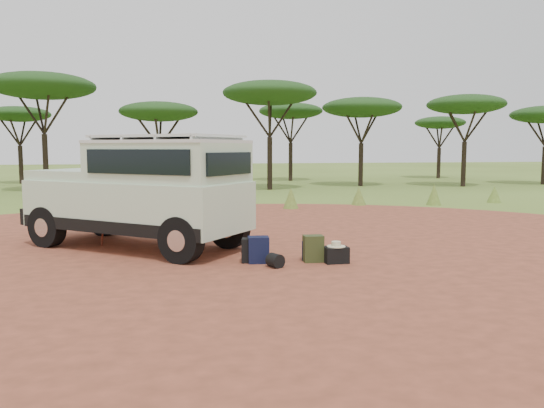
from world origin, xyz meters
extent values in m
plane|color=#596F27|center=(0.00, 0.00, 0.00)|extent=(140.00, 140.00, 0.00)
cylinder|color=#9C4B33|center=(0.00, 0.00, 0.00)|extent=(23.00, 23.00, 0.01)
cone|color=#596F27|center=(-6.00, 8.30, 0.42)|extent=(0.60, 0.60, 0.85)
cone|color=#596F27|center=(-3.00, 9.20, 0.35)|extent=(0.60, 0.60, 0.70)
cone|color=#596F27|center=(0.00, 8.80, 0.45)|extent=(0.60, 0.60, 0.90)
cone|color=#596F27|center=(3.00, 8.40, 0.40)|extent=(0.60, 0.60, 0.80)
cone|color=#596F27|center=(6.00, 9.10, 0.38)|extent=(0.60, 0.60, 0.75)
cone|color=#596F27|center=(9.00, 8.50, 0.42)|extent=(0.60, 0.60, 0.85)
cone|color=#596F27|center=(12.00, 8.90, 0.35)|extent=(0.60, 0.60, 0.70)
cylinder|color=black|center=(-8.00, 19.00, 1.53)|extent=(0.28, 0.28, 3.06)
ellipsoid|color=#1E3C16|center=(-8.00, 19.00, 5.58)|extent=(5.50, 5.50, 1.38)
cylinder|color=black|center=(-2.00, 18.20, 1.17)|extent=(0.28, 0.28, 2.34)
ellipsoid|color=#1E3C16|center=(-2.00, 18.20, 4.26)|extent=(4.20, 4.20, 1.05)
cylinder|color=black|center=(4.00, 17.80, 1.46)|extent=(0.28, 0.28, 2.93)
ellipsoid|color=#1E3C16|center=(4.00, 17.80, 5.33)|extent=(5.20, 5.20, 1.30)
cylinder|color=black|center=(10.00, 19.50, 1.30)|extent=(0.28, 0.28, 2.61)
ellipsoid|color=#1E3C16|center=(10.00, 19.50, 4.76)|extent=(4.80, 4.80, 1.20)
cylinder|color=black|center=(16.00, 18.00, 1.35)|extent=(0.28, 0.28, 2.70)
ellipsoid|color=#1E3C16|center=(16.00, 18.00, 4.92)|extent=(4.60, 4.60, 1.15)
cylinder|color=black|center=(22.00, 18.60, 1.22)|extent=(0.28, 0.28, 2.43)
cylinder|color=black|center=(-11.00, 26.00, 1.24)|extent=(0.28, 0.28, 2.48)
ellipsoid|color=#1E3C16|center=(-11.00, 26.00, 4.51)|extent=(4.00, 4.00, 1.00)
cylinder|color=black|center=(7.00, 25.50, 1.35)|extent=(0.28, 0.28, 2.70)
ellipsoid|color=#1E3C16|center=(7.00, 25.50, 4.92)|extent=(4.50, 4.50, 1.12)
cylinder|color=black|center=(19.00, 26.50, 1.17)|extent=(0.28, 0.28, 2.34)
ellipsoid|color=#1E3C16|center=(19.00, 26.50, 4.26)|extent=(3.80, 3.80, 0.95)
cube|color=beige|center=(-2.32, 1.30, 1.02)|extent=(5.31, 4.83, 1.08)
cube|color=black|center=(-2.32, 1.30, 0.61)|extent=(5.26, 4.79, 0.27)
cube|color=beige|center=(-1.61, 0.73, 1.98)|extent=(3.74, 3.55, 0.85)
cube|color=silver|center=(-1.61, 0.73, 2.44)|extent=(3.76, 3.58, 0.07)
cube|color=silver|center=(-1.61, 0.73, 2.56)|extent=(3.49, 3.33, 0.06)
cube|color=beige|center=(-3.59, 2.30, 1.67)|extent=(2.71, 2.72, 0.23)
cube|color=black|center=(-2.83, 1.70, 2.02)|extent=(1.22, 1.47, 0.60)
cube|color=black|center=(-2.25, -0.08, 2.02)|extent=(2.14, 1.71, 0.51)
cube|color=black|center=(-0.97, 1.53, 2.02)|extent=(2.14, 1.71, 0.51)
cube|color=black|center=(-0.35, -0.27, 1.98)|extent=(1.09, 1.35, 0.47)
cube|color=black|center=(-4.38, 2.93, 0.68)|extent=(1.41, 1.71, 0.39)
cylinder|color=black|center=(-4.48, 3.01, 1.59)|extent=(0.98, 1.20, 0.08)
cylinder|color=black|center=(-4.48, 3.01, 0.99)|extent=(0.98, 1.20, 0.08)
cylinder|color=silver|center=(-4.70, 2.78, 1.36)|extent=(0.22, 0.25, 0.25)
cylinder|color=silver|center=(-4.30, 3.28, 1.36)|extent=(0.22, 0.25, 0.25)
cube|color=silver|center=(-4.45, 2.99, 0.82)|extent=(0.33, 0.40, 0.14)
cylinder|color=black|center=(-2.14, 2.42, 1.90)|extent=(0.13, 0.13, 0.94)
cylinder|color=black|center=(-4.40, 1.78, 0.48)|extent=(0.95, 0.84, 0.95)
cylinder|color=black|center=(-3.27, 3.21, 0.48)|extent=(0.95, 0.84, 0.95)
cylinder|color=black|center=(-1.38, -0.62, 0.48)|extent=(0.95, 0.84, 0.95)
cylinder|color=black|center=(-0.24, 0.81, 0.48)|extent=(0.95, 0.84, 0.95)
cylinder|color=maroon|center=(-3.07, 1.40, 0.82)|extent=(0.27, 0.56, 1.64)
cube|color=black|center=(0.00, -0.84, 0.25)|extent=(0.41, 0.34, 0.49)
cube|color=#101734|center=(0.14, -0.91, 0.27)|extent=(0.43, 0.32, 0.54)
cube|color=#323D1C|center=(1.25, -1.03, 0.27)|extent=(0.41, 0.30, 0.55)
cube|color=#101734|center=(1.27, -0.86, 0.21)|extent=(0.45, 0.40, 0.42)
cube|color=black|center=(1.67, -1.21, 0.17)|extent=(0.48, 0.34, 0.33)
cylinder|color=black|center=(0.39, -1.38, 0.14)|extent=(0.37, 0.37, 0.28)
cylinder|color=beige|center=(1.67, -1.21, 0.34)|extent=(0.37, 0.37, 0.02)
cylinder|color=beige|center=(1.67, -1.21, 0.40)|extent=(0.19, 0.19, 0.09)
camera|label=1|loc=(-1.63, -11.23, 2.30)|focal=35.00mm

